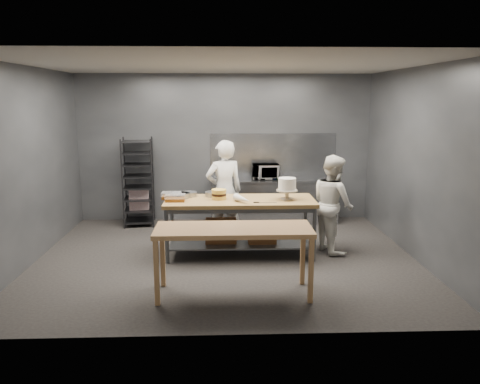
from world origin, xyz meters
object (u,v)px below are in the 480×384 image
(near_counter, at_px, (234,234))
(layer_cake, at_px, (219,194))
(chef_right, at_px, (333,204))
(frosted_cake_stand, at_px, (287,186))
(speed_rack, at_px, (138,183))
(chef_behind, at_px, (224,191))
(microwave, at_px, (266,172))
(work_table, at_px, (239,220))

(near_counter, distance_m, layer_cake, 1.63)
(chef_right, relative_size, frosted_cake_stand, 4.62)
(speed_rack, xyz_separation_m, chef_behind, (1.71, -1.16, 0.05))
(frosted_cake_stand, height_order, layer_cake, frosted_cake_stand)
(microwave, xyz_separation_m, frosted_cake_stand, (0.15, -2.05, 0.10))
(layer_cake, bearing_deg, near_counter, -83.14)
(chef_behind, distance_m, frosted_cake_stand, 1.31)
(near_counter, bearing_deg, microwave, 78.35)
(frosted_cake_stand, bearing_deg, microwave, 94.20)
(chef_behind, height_order, chef_right, chef_behind)
(work_table, distance_m, near_counter, 1.62)
(speed_rack, relative_size, chef_behind, 0.97)
(work_table, xyz_separation_m, layer_cake, (-0.32, 0.01, 0.43))
(chef_behind, distance_m, layer_cake, 0.76)
(near_counter, distance_m, chef_right, 2.41)
(chef_behind, xyz_separation_m, frosted_cake_stand, (1.00, -0.81, 0.24))
(near_counter, bearing_deg, layer_cake, 96.86)
(chef_right, bearing_deg, microwave, 10.71)
(layer_cake, bearing_deg, microwave, 64.82)
(layer_cake, bearing_deg, speed_rack, 130.35)
(work_table, bearing_deg, speed_rack, 135.42)
(near_counter, height_order, speed_rack, speed_rack)
(chef_right, bearing_deg, layer_cake, 77.48)
(chef_behind, distance_m, chef_right, 1.90)
(work_table, bearing_deg, frosted_cake_stand, -4.04)
(speed_rack, bearing_deg, microwave, 1.79)
(work_table, bearing_deg, near_counter, -94.68)
(near_counter, distance_m, microwave, 3.68)
(chef_behind, height_order, frosted_cake_stand, chef_behind)
(work_table, relative_size, chef_right, 1.49)
(microwave, relative_size, frosted_cake_stand, 1.55)
(speed_rack, bearing_deg, chef_right, -27.19)
(layer_cake, bearing_deg, work_table, -1.57)
(chef_behind, relative_size, frosted_cake_stand, 5.17)
(work_table, xyz_separation_m, chef_right, (1.55, 0.12, 0.23))
(chef_right, bearing_deg, frosted_cake_stand, 86.51)
(near_counter, xyz_separation_m, microwave, (0.74, 3.60, 0.24))
(microwave, bearing_deg, speed_rack, -178.21)
(microwave, height_order, layer_cake, microwave)
(work_table, relative_size, near_counter, 1.20)
(microwave, distance_m, frosted_cake_stand, 2.06)
(speed_rack, xyz_separation_m, chef_right, (3.50, -1.80, -0.05))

